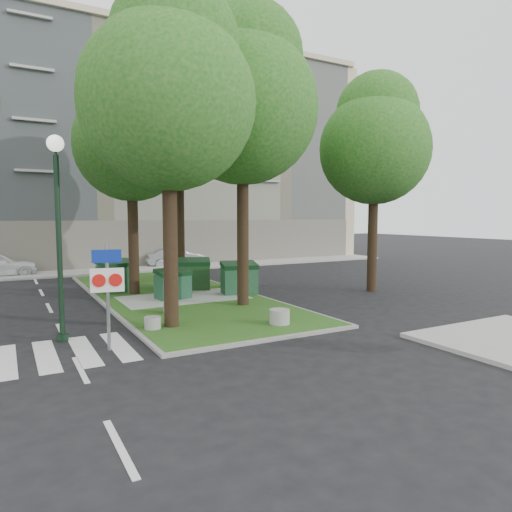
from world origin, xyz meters
TOP-DOWN VIEW (x-y plane):
  - ground at (0.00, 0.00)m, footprint 120.00×120.00m
  - median_island at (0.50, 8.00)m, footprint 6.00×16.00m
  - median_kerb at (0.50, 8.00)m, footprint 6.30×16.30m
  - building_sidewalk at (0.00, 18.50)m, footprint 42.00×3.00m
  - zebra_crossing at (-3.75, 1.50)m, footprint 5.00×3.00m
  - apartment_building at (0.00, 26.00)m, footprint 41.00×12.00m
  - tree_median_near_left at (-1.41, 2.56)m, footprint 5.20×5.20m
  - tree_median_near_right at (2.09, 4.56)m, footprint 5.60×5.60m
  - tree_median_mid at (-0.91, 9.06)m, footprint 4.80×4.80m
  - tree_median_far at (2.29, 12.06)m, footprint 5.80×5.80m
  - tree_street_right at (9.09, 5.06)m, footprint 5.00×5.00m
  - dumpster_a at (-1.54, 9.93)m, footprint 1.80×1.49m
  - dumpster_b at (0.06, 6.99)m, footprint 1.45×1.11m
  - dumpster_c at (1.66, 8.87)m, footprint 1.83×1.56m
  - dumpster_d at (3.00, 6.79)m, footprint 1.72×1.37m
  - bollard_left at (-2.10, 2.48)m, footprint 0.50×0.50m
  - bollard_right at (1.55, 1.15)m, footprint 0.64×0.64m
  - bollard_mid at (-0.92, 4.29)m, footprint 0.53×0.53m
  - litter_bin at (3.20, 8.73)m, footprint 0.38×0.38m
  - street_lamp at (-4.58, 2.77)m, footprint 0.45×0.45m
  - traffic_sign_pole at (-3.62, 1.22)m, footprint 0.83×0.24m
  - car_silver at (4.46, 19.50)m, footprint 4.05×1.72m

SIDE VIEW (x-z plane):
  - ground at x=0.00m, z-range 0.00..0.00m
  - zebra_crossing at x=-3.75m, z-range 0.00..0.01m
  - median_kerb at x=0.50m, z-range 0.00..0.10m
  - median_island at x=0.50m, z-range 0.00..0.12m
  - building_sidewalk at x=0.00m, z-range 0.00..0.12m
  - bollard_left at x=-2.10m, z-range 0.12..0.48m
  - bollard_mid at x=-0.92m, z-range 0.12..0.50m
  - bollard_right at x=1.55m, z-range 0.12..0.58m
  - litter_bin at x=3.20m, z-range 0.12..0.78m
  - car_silver at x=4.46m, z-range 0.00..1.30m
  - dumpster_b at x=0.06m, z-range 0.09..1.33m
  - dumpster_d at x=3.00m, z-range 0.09..1.50m
  - dumpster_a at x=-1.54m, z-range 0.09..1.54m
  - dumpster_c at x=1.66m, z-range 0.09..1.54m
  - traffic_sign_pole at x=-3.62m, z-range 0.40..3.20m
  - street_lamp at x=-4.58m, z-range 0.73..6.39m
  - tree_median_mid at x=-0.91m, z-range 1.98..11.97m
  - tree_street_right at x=9.09m, z-range 1.95..12.02m
  - tree_median_near_left at x=-1.41m, z-range 2.05..12.58m
  - tree_median_near_right at x=2.09m, z-range 2.26..13.72m
  - apartment_building at x=0.00m, z-range 0.00..16.00m
  - tree_median_far at x=2.29m, z-range 2.36..14.28m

